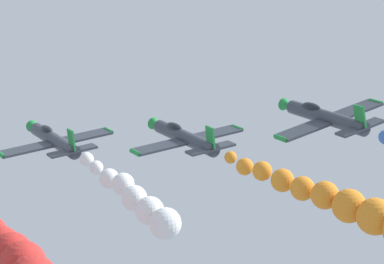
% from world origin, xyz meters
% --- Properties ---
extents(smoke_trail_left_inner, '(3.81, 23.20, 4.01)m').
position_xyz_m(smoke_trail_left_inner, '(-17.29, -8.09, 113.95)').
color(smoke_trail_left_inner, red).
extents(airplane_right_inner, '(9.55, 10.35, 2.49)m').
position_xyz_m(airplane_right_inner, '(-8.94, 7.11, 117.10)').
color(airplane_right_inner, '#333842').
extents(smoke_trail_right_inner, '(2.29, 13.03, 3.09)m').
position_xyz_m(smoke_trail_right_inner, '(-8.52, -8.05, 116.16)').
color(smoke_trail_right_inner, white).
extents(airplane_left_outer, '(9.55, 10.35, 2.49)m').
position_xyz_m(airplane_left_outer, '(-0.37, 0.62, 117.69)').
color(airplane_left_outer, '#333842').
extents(smoke_trail_left_outer, '(5.60, 18.59, 3.36)m').
position_xyz_m(smoke_trail_left_outer, '(1.97, -18.93, 116.78)').
color(smoke_trail_left_outer, orange).
extents(airplane_right_outer, '(9.44, 10.35, 2.98)m').
position_xyz_m(airplane_right_outer, '(8.33, -6.08, 119.71)').
color(airplane_right_outer, '#333842').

